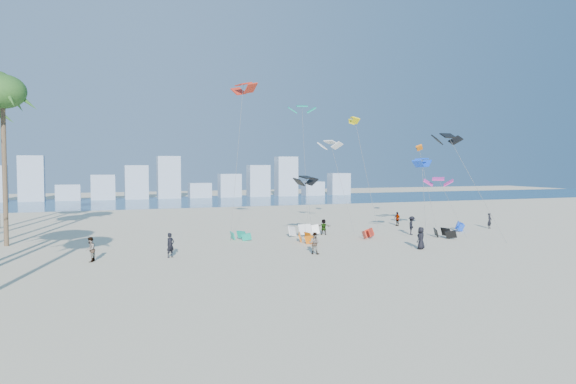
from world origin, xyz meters
name	(u,v)px	position (x,y,z in m)	size (l,w,h in m)	color
ground	(333,286)	(0.00, 0.00, 0.00)	(220.00, 220.00, 0.00)	beige
ocean	(168,202)	(0.00, 72.00, 0.01)	(220.00, 220.00, 0.00)	navy
kitesurfer_near	(170,245)	(-7.44, 12.62, 0.91)	(0.67, 0.44, 1.83)	black
kitesurfer_mid	(314,243)	(3.15, 10.44, 0.84)	(0.82, 0.64, 1.68)	gray
kitesurfers_far	(353,230)	(9.57, 16.74, 0.86)	(40.95, 16.14, 1.82)	black
grounded_kites	(355,233)	(10.39, 17.90, 0.45)	(24.98, 7.78, 1.07)	#0C9176
flying_kites	(348,131)	(11.64, 22.15, 10.21)	(26.16, 25.28, 15.03)	black
distant_skyline	(155,183)	(-1.19, 82.00, 3.09)	(85.00, 3.00, 8.40)	#9EADBF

